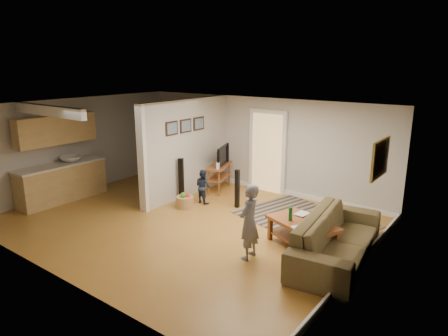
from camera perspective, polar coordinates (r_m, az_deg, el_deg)
The scene contains 11 objects.
ground at distance 8.88m, azimuth -5.50°, elevation -7.56°, with size 7.50×7.50×0.00m, color #966126.
room_shell at distance 9.46m, azimuth -8.77°, elevation 2.96°, with size 7.54×6.02×2.52m.
area_rug at distance 9.12m, azimuth 11.34°, elevation -7.15°, with size 2.75×2.01×0.01m, color black.
sofa at distance 7.54m, azimuth 15.65°, elevation -12.30°, with size 2.69×1.05×0.78m, color #483F24.
coffee_table at distance 7.65m, azimuth 11.29°, elevation -8.33°, with size 1.50×1.20×0.77m.
tv_console at distance 10.73m, azimuth -0.63°, elevation 0.11°, with size 0.79×1.22×0.98m.
speaker_left at distance 10.01m, azimuth -6.13°, elevation -1.67°, with size 0.11×0.11×1.10m, color black.
speaker_right at distance 9.52m, azimuth 1.90°, elevation -2.98°, with size 0.09×0.09×0.93m, color black.
toy_basket at distance 9.65m, azimuth -5.62°, elevation -4.74°, with size 0.42×0.42×0.38m.
child at distance 7.32m, azimuth 3.52°, elevation -12.59°, with size 0.50×0.33×1.36m, color slate.
toddler at distance 9.99m, azimuth -3.00°, elevation -4.94°, with size 0.41×0.32×0.84m, color #1B2539.
Camera 1 is at (5.57, -6.05, 3.35)m, focal length 32.00 mm.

